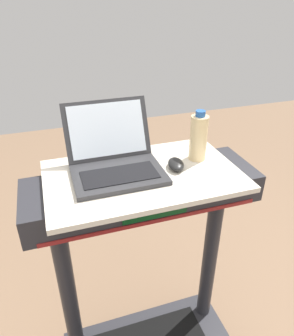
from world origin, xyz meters
TOP-DOWN VIEW (x-y plane):
  - desk_board at (0.00, 0.70)m, footprint 0.73×0.45m
  - laptop at (-0.09, 0.76)m, footprint 0.33×0.33m
  - computer_mouse at (0.13, 0.70)m, footprint 0.08×0.11m
  - water_bottle at (0.25, 0.75)m, footprint 0.07×0.07m

SIDE VIEW (x-z plane):
  - desk_board at x=0.00m, z-range 1.06..1.08m
  - computer_mouse at x=0.13m, z-range 1.08..1.12m
  - laptop at x=-0.09m, z-range 1.02..1.25m
  - water_bottle at x=0.25m, z-range 1.08..1.28m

